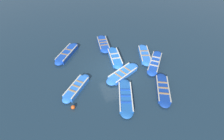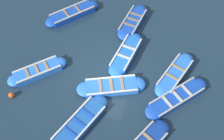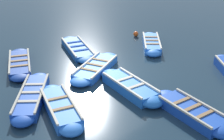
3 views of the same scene
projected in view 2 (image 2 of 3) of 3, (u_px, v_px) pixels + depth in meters
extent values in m
plane|color=#1C303F|center=(107.00, 75.00, 14.51)|extent=(120.00, 120.00, 0.00)
ellipsoid|color=navy|center=(160.00, 128.00, 12.50)|extent=(1.18, 1.17, 0.28)
cube|color=#9E7A51|center=(150.00, 138.00, 12.03)|extent=(0.49, 0.80, 0.04)
cube|color=blue|center=(126.00, 54.00, 15.13)|extent=(2.71, 1.27, 0.38)
ellipsoid|color=blue|center=(135.00, 39.00, 15.82)|extent=(1.00, 0.97, 0.38)
ellipsoid|color=blue|center=(116.00, 71.00, 14.43)|extent=(1.00, 0.97, 0.38)
cube|color=silver|center=(119.00, 49.00, 15.05)|extent=(2.55, 0.40, 0.07)
cube|color=silver|center=(133.00, 54.00, 14.84)|extent=(2.55, 0.40, 0.07)
cube|color=beige|center=(129.00, 47.00, 15.15)|extent=(0.24, 0.84, 0.04)
cube|color=beige|center=(124.00, 56.00, 14.76)|extent=(0.24, 0.84, 0.04)
cube|color=#1947B7|center=(73.00, 14.00, 17.13)|extent=(2.87, 2.54, 0.40)
ellipsoid|color=#1947B7|center=(92.00, 5.00, 17.61)|extent=(1.21, 1.20, 0.40)
ellipsoid|color=#1947B7|center=(52.00, 22.00, 16.66)|extent=(1.21, 1.20, 0.40)
cube|color=beige|center=(69.00, 7.00, 17.15)|extent=(2.30, 1.85, 0.07)
cube|color=beige|center=(75.00, 15.00, 16.74)|extent=(2.30, 1.85, 0.07)
cube|color=olive|center=(78.00, 9.00, 17.09)|extent=(0.61, 0.72, 0.04)
cube|color=olive|center=(66.00, 13.00, 16.82)|extent=(0.61, 0.72, 0.04)
cube|color=#1947B7|center=(133.00, 22.00, 16.72)|extent=(2.58, 1.28, 0.36)
ellipsoid|color=#1947B7|center=(140.00, 10.00, 17.37)|extent=(1.04, 1.01, 0.36)
ellipsoid|color=#1947B7|center=(125.00, 35.00, 16.06)|extent=(1.04, 1.01, 0.36)
cube|color=#B2AD9E|center=(126.00, 17.00, 16.66)|extent=(2.42, 0.38, 0.07)
cube|color=#B2AD9E|center=(140.00, 21.00, 16.43)|extent=(2.42, 0.38, 0.07)
cube|color=olive|center=(136.00, 14.00, 16.83)|extent=(0.25, 0.88, 0.04)
cube|color=olive|center=(133.00, 19.00, 16.55)|extent=(0.25, 0.88, 0.04)
cube|color=olive|center=(130.00, 25.00, 16.28)|extent=(0.25, 0.88, 0.04)
cube|color=#1E59AD|center=(79.00, 124.00, 12.63)|extent=(3.07, 1.90, 0.28)
ellipsoid|color=#1E59AD|center=(98.00, 103.00, 13.31)|extent=(1.20, 1.18, 0.28)
cube|color=silver|center=(72.00, 117.00, 12.65)|extent=(2.71, 1.02, 0.07)
cube|color=silver|center=(86.00, 128.00, 12.32)|extent=(2.71, 1.02, 0.07)
cube|color=#1947B7|center=(87.00, 113.00, 12.79)|extent=(0.42, 0.87, 0.04)
cube|color=#1947B7|center=(79.00, 123.00, 12.50)|extent=(0.42, 0.87, 0.04)
cube|color=#1947B7|center=(70.00, 132.00, 12.21)|extent=(0.42, 0.87, 0.04)
cube|color=blue|center=(111.00, 87.00, 13.87)|extent=(2.06, 2.89, 0.31)
ellipsoid|color=blue|center=(137.00, 84.00, 13.96)|extent=(1.25, 1.26, 0.31)
ellipsoid|color=blue|center=(86.00, 89.00, 13.78)|extent=(1.25, 1.26, 0.31)
cube|color=silver|center=(110.00, 77.00, 13.99)|extent=(1.19, 2.45, 0.07)
cube|color=silver|center=(112.00, 92.00, 13.45)|extent=(1.19, 2.45, 0.07)
cube|color=#9E7A51|center=(122.00, 84.00, 13.77)|extent=(0.86, 0.50, 0.04)
cube|color=#9E7A51|center=(111.00, 85.00, 13.73)|extent=(0.86, 0.50, 0.04)
cube|color=#9E7A51|center=(100.00, 86.00, 13.69)|extent=(0.86, 0.50, 0.04)
cube|color=blue|center=(38.00, 71.00, 14.42)|extent=(2.42, 2.37, 0.36)
ellipsoid|color=blue|center=(59.00, 63.00, 14.77)|extent=(1.11, 1.11, 0.36)
ellipsoid|color=blue|center=(15.00, 80.00, 14.06)|extent=(1.11, 1.11, 0.36)
cube|color=silver|center=(34.00, 64.00, 14.44)|extent=(1.86, 1.78, 0.07)
cube|color=silver|center=(39.00, 74.00, 14.04)|extent=(1.86, 1.78, 0.07)
cube|color=#9E7A51|center=(46.00, 66.00, 14.40)|extent=(0.61, 0.63, 0.04)
cube|color=#9E7A51|center=(37.00, 69.00, 14.25)|extent=(0.61, 0.63, 0.04)
cube|color=#9E7A51|center=(27.00, 73.00, 14.10)|extent=(0.61, 0.63, 0.04)
cube|color=#1947B7|center=(177.00, 98.00, 13.45)|extent=(2.89, 2.61, 0.33)
ellipsoid|color=#1947B7|center=(198.00, 85.00, 13.92)|extent=(1.16, 1.15, 0.33)
ellipsoid|color=#1947B7|center=(153.00, 112.00, 12.97)|extent=(1.16, 1.15, 0.33)
cube|color=#B2AD9E|center=(172.00, 90.00, 13.48)|extent=(2.34, 1.95, 0.07)
cube|color=#B2AD9E|center=(183.00, 102.00, 13.09)|extent=(2.34, 1.95, 0.07)
cube|color=beige|center=(187.00, 90.00, 13.50)|extent=(0.60, 0.68, 0.04)
cube|color=beige|center=(177.00, 96.00, 13.30)|extent=(0.60, 0.68, 0.04)
cube|color=beige|center=(167.00, 102.00, 13.10)|extent=(0.60, 0.68, 0.04)
cube|color=blue|center=(175.00, 74.00, 14.30)|extent=(2.75, 1.66, 0.37)
ellipsoid|color=blue|center=(185.00, 59.00, 14.91)|extent=(1.07, 1.05, 0.37)
ellipsoid|color=blue|center=(163.00, 91.00, 13.68)|extent=(1.07, 1.05, 0.37)
cube|color=beige|center=(169.00, 68.00, 14.26)|extent=(2.45, 0.86, 0.07)
cube|color=beige|center=(182.00, 76.00, 13.97)|extent=(2.45, 0.86, 0.07)
cube|color=#9E7A51|center=(179.00, 68.00, 14.30)|extent=(0.38, 0.80, 0.04)
cube|color=#9E7A51|center=(172.00, 77.00, 13.95)|extent=(0.38, 0.80, 0.04)
sphere|color=#E05119|center=(11.00, 95.00, 13.57)|extent=(0.30, 0.30, 0.30)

